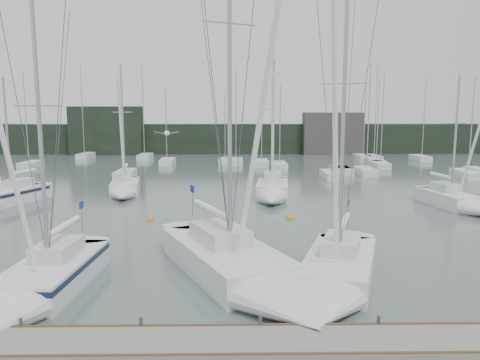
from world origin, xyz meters
name	(u,v)px	position (x,y,z in m)	size (l,w,h in m)	color
ground	(207,290)	(0.00, 0.00, 0.00)	(160.00, 160.00, 0.00)	#4E5E5C
dock	(199,345)	(0.00, -5.00, 0.20)	(24.00, 2.00, 0.40)	slate
far_treeline	(226,139)	(0.00, 62.00, 2.50)	(90.00, 4.00, 5.00)	black
far_building_left	(107,131)	(-20.00, 60.00, 4.00)	(12.00, 3.00, 8.00)	black
far_building_right	(333,133)	(18.00, 60.00, 3.50)	(10.00, 3.00, 7.00)	#3E3B39
mast_forest	(273,164)	(6.37, 41.66, 0.48)	(58.13, 26.11, 14.50)	silver
sailboat_near_left	(34,289)	(-6.78, -1.10, 0.56)	(3.33, 9.74, 13.07)	silver
sailboat_near_center	(250,277)	(1.81, -0.05, 0.62)	(8.16, 12.23, 19.06)	silver
sailboat_near_right	(334,282)	(5.24, -0.53, 0.54)	(5.78, 9.78, 14.65)	silver
sailboat_mid_a	(3,198)	(-17.25, 17.98, 0.59)	(4.94, 7.81, 10.84)	silver
sailboat_mid_b	(124,189)	(-8.51, 22.01, 0.55)	(3.53, 8.01, 12.18)	silver
sailboat_mid_c	(272,192)	(4.41, 19.85, 0.63)	(3.43, 8.27, 12.50)	silver
sailboat_mid_e	(460,203)	(18.31, 15.58, 0.53)	(3.71, 8.00, 10.85)	silver
buoy_a	(150,220)	(-4.67, 12.77, 0.00)	(0.51, 0.51, 0.51)	orange
buoy_b	(290,218)	(5.13, 13.08, 0.00)	(0.64, 0.64, 0.64)	orange
seagull	(167,133)	(-1.66, 0.78, 6.59)	(1.05, 0.49, 0.21)	white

